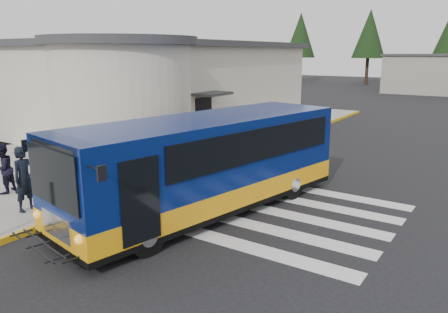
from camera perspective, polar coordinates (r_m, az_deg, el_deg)
The scene contains 8 objects.
ground at distance 13.29m, azimuth 7.16°, elevation -5.92°, with size 140.00×140.00×0.00m, color black.
sidewalk at distance 21.51m, azimuth -9.64°, elevation 1.72°, with size 10.00×34.00×0.15m, color gray.
curb_strip at distance 18.53m, azimuth 1.58°, elevation 0.03°, with size 0.12×34.00×0.16m, color gold.
station_building at distance 24.53m, azimuth -8.34°, elevation 9.08°, with size 12.70×18.70×4.80m.
crosswalk at distance 12.84m, azimuth 3.53°, elevation -6.50°, with size 8.00×5.35×0.01m.
transit_bus at distance 12.11m, azimuth -2.27°, elevation -1.44°, with size 4.49×9.70×2.66m.
pedestrian_a at distance 12.99m, azimuth -24.61°, elevation -2.69°, with size 0.65×0.43×1.79m, color black.
pedestrian_b at distance 14.93m, azimuth -26.93°, elevation -1.44°, with size 0.75×0.58×1.54m, color black.
Camera 1 is at (5.55, -11.25, 4.39)m, focal length 35.00 mm.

